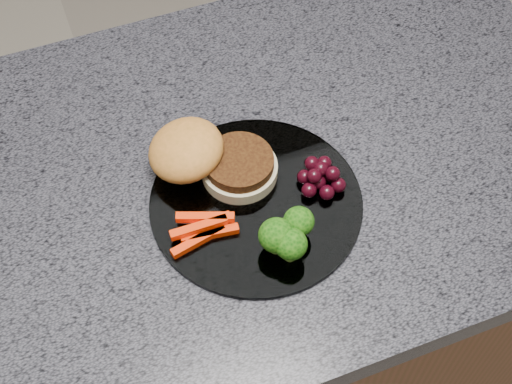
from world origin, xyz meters
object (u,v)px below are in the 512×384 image
at_px(plate, 256,203).
at_px(grape_bunch, 321,176).
at_px(island_cabinet, 187,338).
at_px(burger, 205,158).

distance_m(plate, grape_bunch, 0.09).
distance_m(island_cabinet, plate, 0.49).
distance_m(plate, burger, 0.08).
xyz_separation_m(island_cabinet, grape_bunch, (0.19, -0.07, 0.49)).
bearing_deg(island_cabinet, plate, -31.48).
xyz_separation_m(island_cabinet, burger, (0.07, 0.00, 0.50)).
xyz_separation_m(plate, grape_bunch, (0.08, -0.00, 0.02)).
bearing_deg(burger, plate, -44.25).
bearing_deg(grape_bunch, island_cabinet, 160.01).
xyz_separation_m(plate, burger, (-0.04, 0.07, 0.03)).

